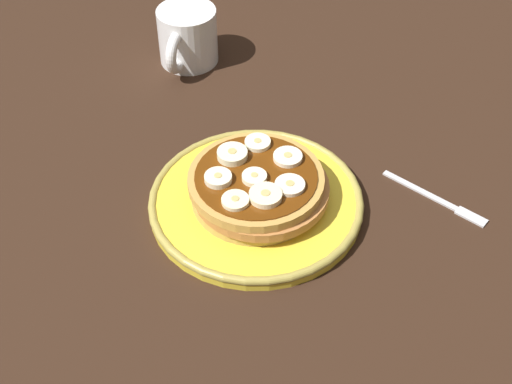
{
  "coord_description": "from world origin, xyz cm",
  "views": [
    {
      "loc": [
        52.64,
        15.33,
        56.23
      ],
      "look_at": [
        0.0,
        0.0,
        2.35
      ],
      "focal_mm": 49.32,
      "sensor_mm": 36.0,
      "label": 1
    }
  ],
  "objects_px": {
    "pancake_stack": "(257,187)",
    "coffee_mug": "(187,36)",
    "plate": "(256,201)",
    "banana_slice_3": "(290,186)",
    "banana_slice_5": "(258,143)",
    "banana_slice_2": "(288,157)",
    "banana_slice_6": "(235,201)",
    "banana_slice_4": "(218,178)",
    "banana_slice_1": "(232,155)",
    "banana_slice_7": "(265,196)",
    "fork": "(440,200)",
    "banana_slice_0": "(253,177)"
  },
  "relations": [
    {
      "from": "banana_slice_2",
      "to": "banana_slice_3",
      "type": "distance_m",
      "value": 0.04
    },
    {
      "from": "banana_slice_6",
      "to": "banana_slice_0",
      "type": "bearing_deg",
      "value": 168.71
    },
    {
      "from": "plate",
      "to": "banana_slice_7",
      "type": "bearing_deg",
      "value": 32.43
    },
    {
      "from": "banana_slice_6",
      "to": "banana_slice_7",
      "type": "distance_m",
      "value": 0.03
    },
    {
      "from": "plate",
      "to": "banana_slice_6",
      "type": "distance_m",
      "value": 0.06
    },
    {
      "from": "banana_slice_1",
      "to": "banana_slice_2",
      "type": "bearing_deg",
      "value": 103.47
    },
    {
      "from": "plate",
      "to": "coffee_mug",
      "type": "height_order",
      "value": "coffee_mug"
    },
    {
      "from": "banana_slice_7",
      "to": "banana_slice_0",
      "type": "bearing_deg",
      "value": -139.09
    },
    {
      "from": "banana_slice_2",
      "to": "banana_slice_4",
      "type": "distance_m",
      "value": 0.08
    },
    {
      "from": "banana_slice_1",
      "to": "banana_slice_5",
      "type": "distance_m",
      "value": 0.04
    },
    {
      "from": "banana_slice_0",
      "to": "coffee_mug",
      "type": "relative_size",
      "value": 0.24
    },
    {
      "from": "banana_slice_0",
      "to": "banana_slice_7",
      "type": "relative_size",
      "value": 0.77
    },
    {
      "from": "banana_slice_7",
      "to": "banana_slice_5",
      "type": "bearing_deg",
      "value": -158.4
    },
    {
      "from": "pancake_stack",
      "to": "coffee_mug",
      "type": "height_order",
      "value": "coffee_mug"
    },
    {
      "from": "banana_slice_0",
      "to": "banana_slice_4",
      "type": "relative_size",
      "value": 0.91
    },
    {
      "from": "pancake_stack",
      "to": "banana_slice_5",
      "type": "height_order",
      "value": "banana_slice_5"
    },
    {
      "from": "plate",
      "to": "banana_slice_7",
      "type": "relative_size",
      "value": 6.87
    },
    {
      "from": "banana_slice_3",
      "to": "banana_slice_7",
      "type": "xyz_separation_m",
      "value": [
        0.02,
        -0.02,
        0.0
      ]
    },
    {
      "from": "banana_slice_4",
      "to": "banana_slice_6",
      "type": "relative_size",
      "value": 1.02
    },
    {
      "from": "plate",
      "to": "banana_slice_3",
      "type": "relative_size",
      "value": 7.39
    },
    {
      "from": "coffee_mug",
      "to": "fork",
      "type": "distance_m",
      "value": 0.41
    },
    {
      "from": "banana_slice_2",
      "to": "banana_slice_4",
      "type": "xyz_separation_m",
      "value": [
        0.05,
        -0.06,
        0.0
      ]
    },
    {
      "from": "banana_slice_6",
      "to": "coffee_mug",
      "type": "bearing_deg",
      "value": -151.11
    },
    {
      "from": "banana_slice_4",
      "to": "banana_slice_6",
      "type": "bearing_deg",
      "value": 46.44
    },
    {
      "from": "banana_slice_5",
      "to": "banana_slice_7",
      "type": "bearing_deg",
      "value": 21.6
    },
    {
      "from": "banana_slice_4",
      "to": "plate",
      "type": "bearing_deg",
      "value": 117.13
    },
    {
      "from": "banana_slice_7",
      "to": "coffee_mug",
      "type": "distance_m",
      "value": 0.34
    },
    {
      "from": "banana_slice_3",
      "to": "banana_slice_5",
      "type": "relative_size",
      "value": 1.1
    },
    {
      "from": "banana_slice_5",
      "to": "coffee_mug",
      "type": "height_order",
      "value": "coffee_mug"
    },
    {
      "from": "banana_slice_1",
      "to": "coffee_mug",
      "type": "bearing_deg",
      "value": -148.82
    },
    {
      "from": "banana_slice_7",
      "to": "fork",
      "type": "height_order",
      "value": "banana_slice_7"
    },
    {
      "from": "banana_slice_5",
      "to": "banana_slice_2",
      "type": "bearing_deg",
      "value": 69.75
    },
    {
      "from": "banana_slice_3",
      "to": "banana_slice_6",
      "type": "xyz_separation_m",
      "value": [
        0.04,
        -0.05,
        -0.0
      ]
    },
    {
      "from": "banana_slice_6",
      "to": "fork",
      "type": "xyz_separation_m",
      "value": [
        -0.11,
        0.21,
        -0.05
      ]
    },
    {
      "from": "banana_slice_4",
      "to": "banana_slice_6",
      "type": "height_order",
      "value": "banana_slice_4"
    },
    {
      "from": "banana_slice_3",
      "to": "banana_slice_6",
      "type": "distance_m",
      "value": 0.06
    },
    {
      "from": "pancake_stack",
      "to": "coffee_mug",
      "type": "relative_size",
      "value": 1.39
    },
    {
      "from": "banana_slice_2",
      "to": "banana_slice_7",
      "type": "bearing_deg",
      "value": -6.24
    },
    {
      "from": "banana_slice_3",
      "to": "fork",
      "type": "relative_size",
      "value": 0.26
    },
    {
      "from": "pancake_stack",
      "to": "banana_slice_6",
      "type": "xyz_separation_m",
      "value": [
        0.05,
        -0.01,
        0.02
      ]
    },
    {
      "from": "banana_slice_1",
      "to": "banana_slice_3",
      "type": "relative_size",
      "value": 1.04
    },
    {
      "from": "banana_slice_4",
      "to": "fork",
      "type": "relative_size",
      "value": 0.24
    },
    {
      "from": "banana_slice_2",
      "to": "banana_slice_5",
      "type": "height_order",
      "value": "same"
    },
    {
      "from": "plate",
      "to": "banana_slice_0",
      "type": "relative_size",
      "value": 8.9
    },
    {
      "from": "banana_slice_4",
      "to": "banana_slice_5",
      "type": "xyz_separation_m",
      "value": [
        -0.07,
        0.02,
        -0.0
      ]
    },
    {
      "from": "banana_slice_0",
      "to": "plate",
      "type": "bearing_deg",
      "value": 165.75
    },
    {
      "from": "banana_slice_5",
      "to": "banana_slice_6",
      "type": "height_order",
      "value": "same"
    },
    {
      "from": "banana_slice_4",
      "to": "fork",
      "type": "xyz_separation_m",
      "value": [
        -0.08,
        0.23,
        -0.05
      ]
    },
    {
      "from": "pancake_stack",
      "to": "coffee_mug",
      "type": "xyz_separation_m",
      "value": [
        -0.25,
        -0.17,
        0.01
      ]
    },
    {
      "from": "banana_slice_3",
      "to": "banana_slice_6",
      "type": "bearing_deg",
      "value": -52.09
    }
  ]
}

